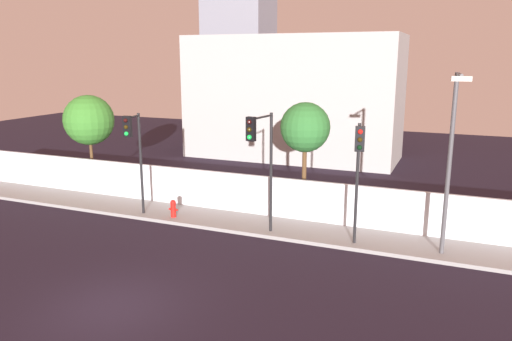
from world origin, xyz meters
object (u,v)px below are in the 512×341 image
traffic_light_left (358,160)px  fire_hydrant (173,208)px  roadside_tree_leftmost (89,120)px  roadside_tree_midleft (305,128)px  traffic_light_center (134,143)px  street_lamp_curbside (451,151)px  traffic_light_right (261,149)px

traffic_light_left → fire_hydrant: bearing=176.7°
roadside_tree_leftmost → roadside_tree_midleft: 12.35m
traffic_light_center → street_lamp_curbside: size_ratio=0.71×
roadside_tree_midleft → fire_hydrant: bearing=-148.0°
traffic_light_left → traffic_light_right: (-3.69, -0.39, 0.20)m
traffic_light_center → street_lamp_curbside: street_lamp_curbside is taller
traffic_light_right → roadside_tree_leftmost: size_ratio=0.95×
traffic_light_right → street_lamp_curbside: bearing=6.6°
street_lamp_curbside → roadside_tree_leftmost: size_ratio=1.26×
fire_hydrant → traffic_light_left: bearing=-3.3°
fire_hydrant → roadside_tree_midleft: (5.12, 3.20, 3.48)m
traffic_light_right → traffic_light_center: bearing=177.7°
fire_hydrant → roadside_tree_midleft: size_ratio=0.15×
roadside_tree_leftmost → traffic_light_center: bearing=-33.7°
traffic_light_center → roadside_tree_leftmost: (-5.73, 3.82, 0.29)m
fire_hydrant → roadside_tree_leftmost: bearing=156.1°
traffic_light_left → fire_hydrant: size_ratio=5.81×
traffic_light_left → traffic_light_right: 3.72m
traffic_light_left → roadside_tree_midleft: 4.89m
traffic_light_center → roadside_tree_leftmost: bearing=146.3°
traffic_light_center → roadside_tree_midleft: bearing=30.0°
traffic_light_center → roadside_tree_midleft: 7.66m
traffic_light_center → roadside_tree_midleft: (6.62, 3.82, 0.54)m
traffic_light_center → fire_hydrant: 3.36m
traffic_light_right → roadside_tree_midleft: size_ratio=0.94×
street_lamp_curbside → fire_hydrant: (-11.40, 0.08, -3.45)m
street_lamp_curbside → roadside_tree_midleft: (-6.28, 3.28, 0.04)m
traffic_light_center → traffic_light_left: bearing=0.8°
traffic_light_center → roadside_tree_leftmost: 6.90m
traffic_light_right → roadside_tree_leftmost: bearing=161.0°
traffic_light_right → fire_hydrant: (-4.60, 0.87, -3.16)m
fire_hydrant → roadside_tree_midleft: 6.97m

